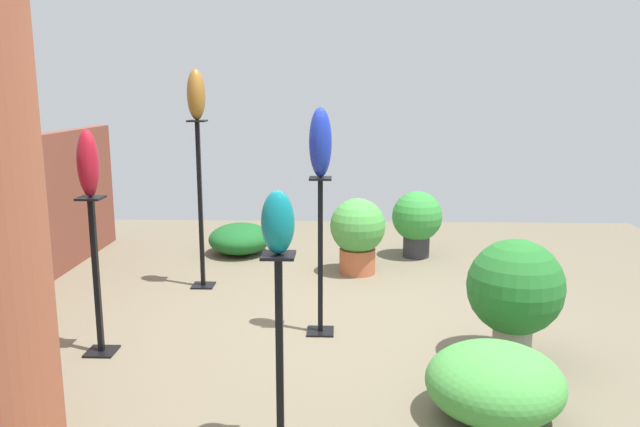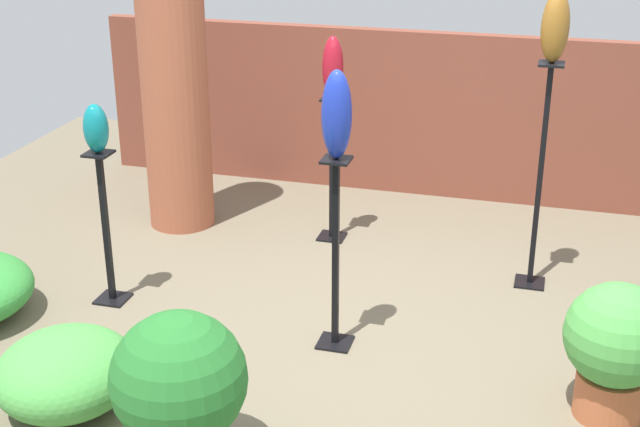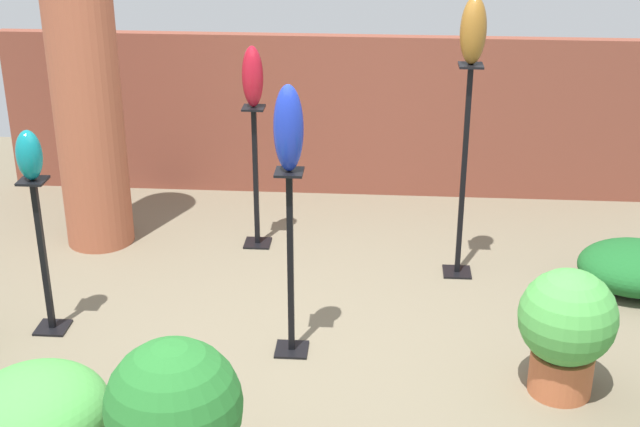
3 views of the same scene
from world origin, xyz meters
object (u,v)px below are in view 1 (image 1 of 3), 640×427
pedestal_teal (280,363)px  potted_plant_near_pillar (358,232)px  pedestal_cobalt (320,263)px  art_vase_cobalt (320,142)px  art_vase_bronze (196,95)px  potted_plant_front_right (417,219)px  art_vase_teal (278,222)px  pedestal_bronze (201,211)px  art_vase_ruby (88,163)px  pedestal_ruby (97,284)px  potted_plant_front_left (515,290)px

pedestal_teal → potted_plant_near_pillar: pedestal_teal is taller
pedestal_cobalt → art_vase_cobalt: 0.89m
pedestal_cobalt → art_vase_bronze: (1.08, 1.13, 1.21)m
potted_plant_front_right → art_vase_cobalt: bearing=156.3°
art_vase_teal → potted_plant_front_right: size_ratio=0.43×
pedestal_bronze → art_vase_ruby: size_ratio=3.43×
pedestal_ruby → potted_plant_front_left: bearing=-89.7°
pedestal_ruby → pedestal_teal: 1.77m
pedestal_cobalt → art_vase_bronze: size_ratio=2.67×
art_vase_ruby → art_vase_teal: size_ratio=1.45×
art_vase_cobalt → art_vase_ruby: size_ratio=1.12×
pedestal_bronze → art_vase_teal: pedestal_bronze is taller
art_vase_ruby → potted_plant_front_right: 3.73m
pedestal_cobalt → potted_plant_front_right: (2.21, -0.97, -0.12)m
pedestal_cobalt → pedestal_ruby: bearing=105.6°
art_vase_teal → potted_plant_near_pillar: art_vase_teal is taller
pedestal_ruby → potted_plant_front_left: (0.02, -2.83, -0.02)m
art_vase_teal → potted_plant_front_left: size_ratio=0.37×
pedestal_ruby → art_vase_ruby: (0.00, 0.00, 0.82)m
pedestal_ruby → art_vase_bronze: 1.99m
art_vase_ruby → potted_plant_near_pillar: (1.98, -1.82, -0.90)m
pedestal_ruby → potted_plant_front_right: 3.62m
pedestal_bronze → potted_plant_front_right: (1.13, -2.10, -0.29)m
art_vase_teal → art_vase_bronze: bearing=20.4°
art_vase_ruby → potted_plant_front_left: (0.02, -2.83, -0.84)m
pedestal_teal → art_vase_cobalt: size_ratio=2.05×
art_vase_cobalt → potted_plant_front_left: (-0.40, -1.32, -0.95)m
art_vase_bronze → art_vase_teal: (-2.64, -0.98, -0.57)m
pedestal_bronze → art_vase_ruby: bearing=165.8°
pedestal_cobalt → potted_plant_near_pillar: pedestal_cobalt is taller
pedestal_teal → potted_plant_front_left: (1.15, -1.46, 0.02)m
art_vase_ruby → art_vase_teal: bearing=-129.8°
pedestal_ruby → art_vase_teal: 1.90m
art_vase_cobalt → art_vase_teal: bearing=174.6°
art_vase_teal → potted_plant_front_right: bearing=-16.5°
potted_plant_front_left → potted_plant_near_pillar: size_ratio=1.10×
art_vase_bronze → pedestal_teal: bearing=-159.6°
art_vase_teal → potted_plant_front_left: 1.99m
art_vase_ruby → art_vase_teal: art_vase_ruby is taller
pedestal_ruby → art_vase_bronze: bearing=-14.2°
art_vase_cobalt → art_vase_teal: 1.58m
pedestal_cobalt → potted_plant_front_right: pedestal_cobalt is taller
art_vase_ruby → potted_plant_front_right: art_vase_ruby is taller
pedestal_bronze → pedestal_teal: 2.83m
pedestal_teal → potted_plant_near_pillar: (3.12, -0.46, -0.04)m
art_vase_cobalt → art_vase_ruby: (-0.42, 1.51, -0.11)m
pedestal_teal → art_vase_ruby: size_ratio=2.30×
potted_plant_front_left → pedestal_ruby: bearing=90.3°
art_vase_ruby → potted_plant_front_right: size_ratio=0.62×
art_vase_cobalt → potted_plant_near_pillar: (1.56, -0.31, -1.01)m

